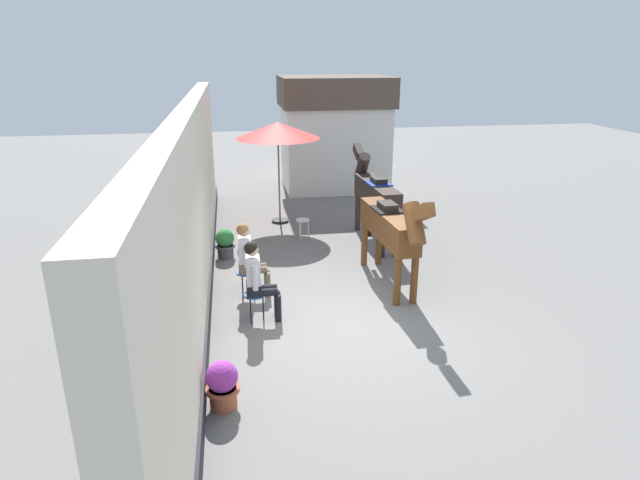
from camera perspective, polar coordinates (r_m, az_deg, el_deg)
ground_plane at (r=11.74m, az=0.50°, el=-1.87°), size 40.00×40.00×0.00m
pub_facade_wall at (r=9.69m, az=-12.94°, el=2.61°), size 0.34×14.00×3.40m
distant_cottage at (r=17.56m, az=1.52°, el=11.31°), size 3.40×2.60×3.50m
seated_visitor_near at (r=8.84m, az=-6.60°, el=-3.90°), size 0.61×0.49×1.39m
seated_visitor_far at (r=9.74m, az=-7.52°, el=-1.69°), size 0.61×0.49×1.39m
saddled_horse_near at (r=10.08m, az=7.49°, el=1.34°), size 0.57×3.00×2.06m
saddled_horse_far at (r=12.53m, az=5.80°, el=4.98°), size 0.55×3.00×2.06m
flower_planter_nearest at (r=7.05m, az=-10.24°, el=-14.68°), size 0.43×0.43×0.64m
flower_planter_farthest at (r=11.83m, az=-9.96°, el=-0.28°), size 0.43×0.43×0.64m
cafe_parasol at (r=13.72m, az=-4.46°, el=11.38°), size 2.10×2.10×2.58m
spare_stool_white at (r=12.87m, az=-1.82°, el=1.93°), size 0.32×0.32×0.46m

